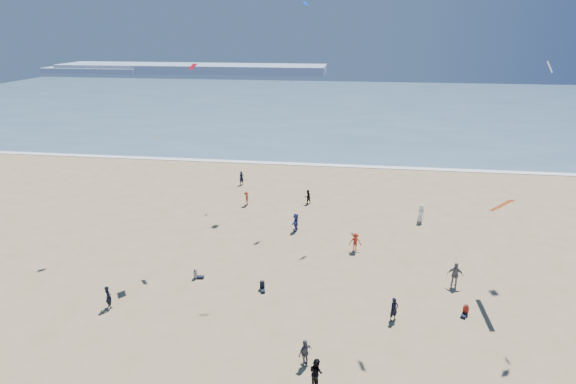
# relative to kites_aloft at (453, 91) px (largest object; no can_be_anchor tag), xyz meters

# --- Properties ---
(ocean) EXTENTS (220.00, 100.00, 0.06)m
(ocean) POSITION_rel_kites_aloft_xyz_m (-10.93, 81.54, -14.30)
(ocean) COLOR #476B84
(ocean) RESTS_ON ground
(surf_line) EXTENTS (220.00, 1.20, 0.08)m
(surf_line) POSITION_rel_kites_aloft_xyz_m (-10.93, 31.54, -14.29)
(surf_line) COLOR white
(surf_line) RESTS_ON ground
(headland_far) EXTENTS (110.00, 20.00, 3.20)m
(headland_far) POSITION_rel_kites_aloft_xyz_m (-70.93, 156.54, -12.73)
(headland_far) COLOR #7A8EA8
(headland_far) RESTS_ON ground
(headland_near) EXTENTS (40.00, 14.00, 2.00)m
(headland_near) POSITION_rel_kites_aloft_xyz_m (-110.93, 151.54, -13.33)
(headland_near) COLOR #7A8EA8
(headland_near) RESTS_ON ground
(standing_flyers) EXTENTS (34.70, 39.93, 1.94)m
(standing_flyers) POSITION_rel_kites_aloft_xyz_m (-6.96, -0.68, -13.47)
(standing_flyers) COLOR slate
(standing_flyers) RESTS_ON ground
(seated_group) EXTENTS (20.03, 16.07, 0.84)m
(seated_group) POSITION_rel_kites_aloft_xyz_m (-7.23, -5.46, -13.91)
(seated_group) COLOR white
(seated_group) RESTS_ON ground
(kites_aloft) EXTENTS (42.01, 44.38, 26.49)m
(kites_aloft) POSITION_rel_kites_aloft_xyz_m (0.00, 0.00, 0.00)
(kites_aloft) COLOR #FF74CA
(kites_aloft) RESTS_ON ground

